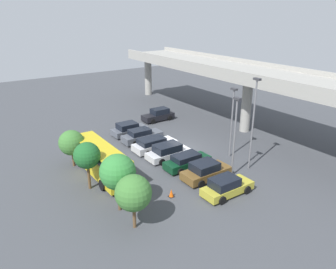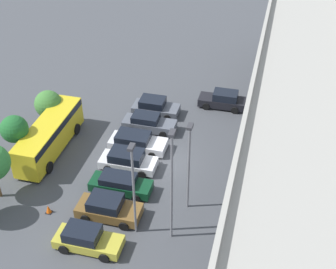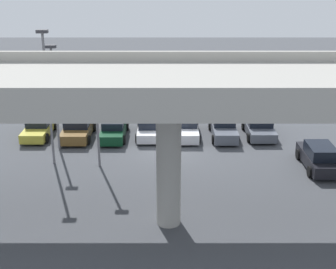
% 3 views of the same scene
% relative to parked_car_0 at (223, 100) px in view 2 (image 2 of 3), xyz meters
% --- Properties ---
extents(ground_plane, '(100.86, 100.86, 0.00)m').
position_rel_parked_car_0_xyz_m(ground_plane, '(9.78, -3.29, -0.78)').
color(ground_plane, '#424449').
extents(highway_overpass, '(48.30, 7.65, 8.26)m').
position_rel_parked_car_0_xyz_m(highway_overpass, '(9.78, 6.71, 6.18)').
color(highway_overpass, '#9E9B93').
rests_on(highway_overpass, ground_plane).
extents(parked_car_0, '(2.02, 4.50, 1.68)m').
position_rel_parked_car_0_xyz_m(parked_car_0, '(0.00, 0.00, 0.00)').
color(parked_car_0, black).
rests_on(parked_car_0, ground_plane).
extents(parked_car_1, '(2.23, 4.38, 1.58)m').
position_rel_parked_car_0_xyz_m(parked_car_1, '(2.76, -6.10, -0.04)').
color(parked_car_1, '#515660').
rests_on(parked_car_1, ground_plane).
extents(parked_car_2, '(2.02, 4.79, 1.56)m').
position_rel_parked_car_0_xyz_m(parked_car_2, '(5.54, -5.92, -0.05)').
color(parked_car_2, '#515660').
rests_on(parked_car_2, ground_plane).
extents(parked_car_3, '(2.25, 4.87, 1.48)m').
position_rel_parked_car_0_xyz_m(parked_car_3, '(8.53, -6.11, -0.07)').
color(parked_car_3, silver).
rests_on(parked_car_3, ground_plane).
extents(parked_car_4, '(2.17, 4.61, 1.60)m').
position_rel_parked_car_0_xyz_m(parked_car_4, '(11.15, -6.05, -0.02)').
color(parked_car_4, silver).
rests_on(parked_car_4, ground_plane).
extents(parked_car_5, '(1.99, 4.75, 1.46)m').
position_rel_parked_car_0_xyz_m(parked_car_5, '(13.95, -5.72, -0.08)').
color(parked_car_5, '#0C381E').
rests_on(parked_car_5, ground_plane).
extents(parked_car_6, '(2.25, 4.62, 1.68)m').
position_rel_parked_car_0_xyz_m(parked_car_6, '(16.70, -5.69, -0.00)').
color(parked_car_6, brown).
rests_on(parked_car_6, ground_plane).
extents(parked_car_7, '(2.05, 4.58, 1.60)m').
position_rel_parked_car_0_xyz_m(parked_car_7, '(19.76, -6.07, -0.04)').
color(parked_car_7, gold).
rests_on(parked_car_7, ground_plane).
extents(shuttle_bus, '(8.95, 2.54, 2.77)m').
position_rel_parked_car_0_xyz_m(shuttle_bus, '(10.48, -13.15, 0.87)').
color(shuttle_bus, gold).
rests_on(shuttle_bus, ground_plane).
extents(lamp_post_near_aisle, '(0.70, 0.35, 7.30)m').
position_rel_parked_car_0_xyz_m(lamp_post_near_aisle, '(14.34, -0.37, 3.54)').
color(lamp_post_near_aisle, slate).
rests_on(lamp_post_near_aisle, ground_plane).
extents(lamp_post_mid_lot, '(0.70, 0.35, 7.48)m').
position_rel_parked_car_0_xyz_m(lamp_post_mid_lot, '(17.64, -3.32, 3.64)').
color(lamp_post_mid_lot, slate).
rests_on(lamp_post_mid_lot, ground_plane).
extents(lamp_post_by_overpass, '(0.70, 0.35, 8.84)m').
position_rel_parked_car_0_xyz_m(lamp_post_by_overpass, '(17.46, -0.83, 4.34)').
color(lamp_post_by_overpass, slate).
rests_on(lamp_post_by_overpass, ground_plane).
extents(tree_front_left, '(2.48, 2.48, 3.69)m').
position_rel_parked_car_0_xyz_m(tree_front_left, '(7.28, -14.68, 1.66)').
color(tree_front_left, brown).
rests_on(tree_front_left, ground_plane).
extents(tree_front_centre, '(2.26, 2.26, 4.25)m').
position_rel_parked_car_0_xyz_m(tree_front_centre, '(12.37, -15.06, 2.31)').
color(tree_front_centre, brown).
rests_on(tree_front_centre, ground_plane).
extents(traffic_cone, '(0.44, 0.44, 0.70)m').
position_rel_parked_car_0_xyz_m(traffic_cone, '(17.47, -10.04, -0.46)').
color(traffic_cone, black).
rests_on(traffic_cone, ground_plane).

